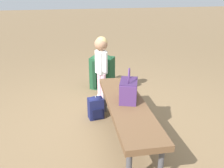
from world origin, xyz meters
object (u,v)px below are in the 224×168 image
at_px(child_standing, 101,58).
at_px(backpack_small, 96,107).
at_px(handbag, 129,89).
at_px(backpack_large, 102,71).
at_px(park_bench, 127,108).

xyz_separation_m(child_standing, backpack_small, (-0.61, 0.22, -0.48)).
bearing_deg(child_standing, handbag, -176.61).
height_order(handbag, backpack_small, handbag).
height_order(handbag, backpack_large, handbag).
relative_size(child_standing, backpack_large, 1.54).
bearing_deg(child_standing, park_bench, -178.84).
height_order(child_standing, backpack_small, child_standing).
height_order(child_standing, backpack_large, child_standing).
xyz_separation_m(handbag, backpack_small, (0.48, 0.28, -0.42)).
relative_size(backpack_large, backpack_small, 1.94).
bearing_deg(backpack_small, handbag, -149.71).
height_order(park_bench, handbag, handbag).
distance_m(park_bench, backpack_large, 1.57).
relative_size(park_bench, backpack_small, 5.05).
relative_size(handbag, backpack_large, 0.59).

